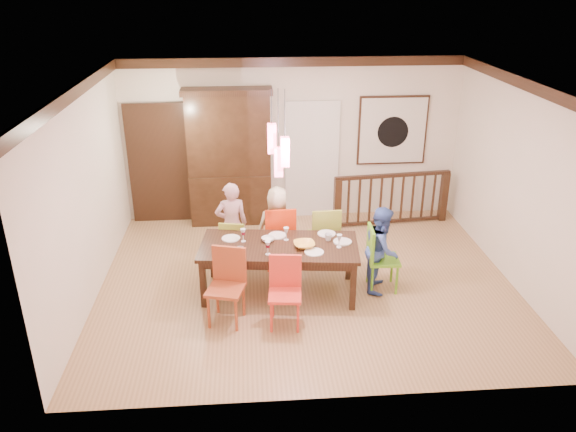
{
  "coord_description": "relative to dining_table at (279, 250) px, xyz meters",
  "views": [
    {
      "loc": [
        -0.82,
        -7.21,
        4.21
      ],
      "look_at": [
        -0.27,
        0.09,
        1.02
      ],
      "focal_mm": 35.0,
      "sensor_mm": 36.0,
      "label": 1
    }
  ],
  "objects": [
    {
      "name": "pendant_cluster",
      "position": [
        0.0,
        -0.0,
        1.44
      ],
      "size": [
        0.27,
        0.21,
        1.14
      ],
      "color": "#FF4C6B",
      "rests_on": "ceiling"
    },
    {
      "name": "plate_near_left",
      "position": [
        -0.76,
        -0.33,
        0.09
      ],
      "size": [
        0.26,
        0.26,
        0.01
      ],
      "primitive_type": "cylinder",
      "color": "white",
      "rests_on": "dining_table"
    },
    {
      "name": "balustrade",
      "position": [
        2.15,
        2.22,
        -0.17
      ],
      "size": [
        2.13,
        0.3,
        0.96
      ],
      "rotation": [
        0.0,
        0.0,
        0.1
      ],
      "color": "black",
      "rests_on": "floor"
    },
    {
      "name": "chair_far_left",
      "position": [
        -0.63,
        0.72,
        -0.19
      ],
      "size": [
        0.44,
        0.44,
        0.84
      ],
      "rotation": [
        0.0,
        0.0,
        2.96
      ],
      "color": "#A0B133",
      "rests_on": "floor"
    },
    {
      "name": "plate_far_mid",
      "position": [
        -0.01,
        0.29,
        0.09
      ],
      "size": [
        0.26,
        0.26,
        0.01
      ],
      "primitive_type": "cylinder",
      "color": "white",
      "rests_on": "dining_table"
    },
    {
      "name": "wine_glass_a",
      "position": [
        -0.49,
        0.15,
        0.18
      ],
      "size": [
        0.08,
        0.08,
        0.19
      ],
      "primitive_type": null,
      "color": "#590C19",
      "rests_on": "dining_table"
    },
    {
      "name": "small_bowl",
      "position": [
        -0.15,
        0.12,
        0.11
      ],
      "size": [
        0.19,
        0.19,
        0.06
      ],
      "primitive_type": "imported",
      "rotation": [
        0.0,
        0.0,
        -0.02
      ],
      "color": "white",
      "rests_on": "dining_table"
    },
    {
      "name": "chair_far_mid",
      "position": [
        0.05,
        0.81,
        -0.09
      ],
      "size": [
        0.49,
        0.49,
        1.02
      ],
      "rotation": [
        0.0,
        0.0,
        3.2
      ],
      "color": "red",
      "rests_on": "floor"
    },
    {
      "name": "wine_glass_d",
      "position": [
        0.81,
        -0.14,
        0.18
      ],
      "size": [
        0.08,
        0.08,
        0.19
      ],
      "primitive_type": null,
      "color": "silver",
      "rests_on": "dining_table"
    },
    {
      "name": "chair_end_right",
      "position": [
        1.48,
        -0.01,
        -0.12
      ],
      "size": [
        0.45,
        0.45,
        0.96
      ],
      "rotation": [
        0.0,
        0.0,
        1.52
      ],
      "color": "#62B320",
      "rests_on": "floor"
    },
    {
      "name": "china_hutch",
      "position": [
        -0.71,
        2.57,
        0.55
      ],
      "size": [
        1.54,
        0.46,
        2.43
      ],
      "color": "black",
      "rests_on": "floor"
    },
    {
      "name": "dining_table",
      "position": [
        0.0,
        0.0,
        0.0
      ],
      "size": [
        2.27,
        1.22,
        0.75
      ],
      "rotation": [
        0.0,
        0.0,
        -0.11
      ],
      "color": "black",
      "rests_on": "floor"
    },
    {
      "name": "plate_far_right",
      "position": [
        0.7,
        0.29,
        0.09
      ],
      "size": [
        0.26,
        0.26,
        0.01
      ],
      "primitive_type": "cylinder",
      "color": "white",
      "rests_on": "dining_table"
    },
    {
      "name": "wine_glass_b",
      "position": [
        0.11,
        0.15,
        0.18
      ],
      "size": [
        0.08,
        0.08,
        0.19
      ],
      "primitive_type": null,
      "color": "silver",
      "rests_on": "dining_table"
    },
    {
      "name": "wall_right",
      "position": [
        3.42,
        0.27,
        0.78
      ],
      "size": [
        0.0,
        5.0,
        5.0
      ],
      "primitive_type": "plane",
      "rotation": [
        1.57,
        0.0,
        -1.57
      ],
      "color": "beige",
      "rests_on": "floor"
    },
    {
      "name": "person_far_left",
      "position": [
        -0.67,
        0.89,
        0.01
      ],
      "size": [
        0.54,
        0.4,
        1.35
      ],
      "primitive_type": "imported",
      "rotation": [
        0.0,
        0.0,
        3.3
      ],
      "color": "beige",
      "rests_on": "floor"
    },
    {
      "name": "wall_back",
      "position": [
        0.42,
        2.77,
        0.78
      ],
      "size": [
        6.0,
        0.0,
        6.0
      ],
      "primitive_type": "plane",
      "rotation": [
        1.57,
        0.0,
        0.0
      ],
      "color": "beige",
      "rests_on": "floor"
    },
    {
      "name": "wall_left",
      "position": [
        -2.58,
        0.27,
        0.78
      ],
      "size": [
        0.0,
        5.0,
        5.0
      ],
      "primitive_type": "plane",
      "rotation": [
        1.57,
        0.0,
        1.57
      ],
      "color": "beige",
      "rests_on": "floor"
    },
    {
      "name": "cup_right",
      "position": [
        0.7,
        0.09,
        0.13
      ],
      "size": [
        0.14,
        0.14,
        0.1
      ],
      "primitive_type": "imported",
      "rotation": [
        0.0,
        0.0,
        -0.4
      ],
      "color": "silver",
      "rests_on": "dining_table"
    },
    {
      "name": "chair_near_left",
      "position": [
        -0.73,
        -0.69,
        -0.1
      ],
      "size": [
        0.55,
        0.55,
        0.99
      ],
      "rotation": [
        0.0,
        0.0,
        -0.27
      ],
      "color": "#A04221",
      "rests_on": "floor"
    },
    {
      "name": "plate_end_right",
      "position": [
        0.89,
        0.02,
        0.09
      ],
      "size": [
        0.26,
        0.26,
        0.01
      ],
      "primitive_type": "cylinder",
      "color": "white",
      "rests_on": "dining_table"
    },
    {
      "name": "crown_molding",
      "position": [
        0.42,
        0.27,
        2.15
      ],
      "size": [
        6.0,
        5.0,
        0.16
      ],
      "primitive_type": null,
      "color": "black",
      "rests_on": "wall_back"
    },
    {
      "name": "wine_glass_c",
      "position": [
        -0.17,
        -0.27,
        0.18
      ],
      "size": [
        0.08,
        0.08,
        0.19
      ],
      "primitive_type": null,
      "color": "#590C19",
      "rests_on": "dining_table"
    },
    {
      "name": "chair_far_right",
      "position": [
        0.74,
        0.81,
        -0.11
      ],
      "size": [
        0.46,
        0.46,
        0.98
      ],
      "rotation": [
        0.0,
        0.0,
        3.2
      ],
      "color": "#96A333",
      "rests_on": "floor"
    },
    {
      "name": "chair_near_mid",
      "position": [
        0.02,
        -0.82,
        -0.14
      ],
      "size": [
        0.45,
        0.45,
        0.92
      ],
      "rotation": [
        0.0,
        0.0,
        -0.1
      ],
      "color": "red",
      "rests_on": "floor"
    },
    {
      "name": "plate_near_mid",
      "position": [
        0.46,
        -0.27,
        0.09
      ],
      "size": [
        0.26,
        0.26,
        0.01
      ],
      "primitive_type": "cylinder",
      "color": "white",
      "rests_on": "dining_table"
    },
    {
      "name": "serving_bowl",
      "position": [
        0.34,
        -0.09,
        0.12
      ],
      "size": [
        0.32,
        0.32,
        0.07
      ],
      "primitive_type": "imported",
      "rotation": [
        0.0,
        0.0,
        0.1
      ],
      "color": "#EFBA44",
      "rests_on": "dining_table"
    },
    {
      "name": "white_doorway",
      "position": [
        0.77,
        2.74,
        0.38
      ],
      "size": [
        0.97,
        0.05,
        2.22
      ],
      "primitive_type": "cube",
      "color": "silver",
      "rests_on": "wall_back"
    },
    {
      "name": "person_far_mid",
      "position": [
        0.03,
        0.82,
        -0.03
      ],
      "size": [
        0.64,
        0.42,
        1.28
      ],
      "primitive_type": "imported",
      "rotation": [
        0.0,
        0.0,
        3.17
      ],
      "color": "beige",
      "rests_on": "floor"
    },
    {
      "name": "napkin",
      "position": [
        -0.02,
        -0.38,
        0.09
      ],
      "size": [
        0.18,
        0.14,
        0.01
      ],
      "primitive_type": "cube",
      "color": "#D83359",
      "rests_on": "dining_table"
    },
    {
      "name": "floor",
      "position": [
        0.42,
        0.27,
        -0.67
      ],
      "size": [
        6.0,
        6.0,
        0.0
      ],
      "primitive_type": "plane",
      "color": "#A0784D",
      "rests_on": "ground"
    },
    {
      "name": "painting",
      "position": [
        2.22,
        2.73,
        0.93
      ],
      "size": [
        1.25,
        0.06,
        1.25
      ],
      "color": "black",
      "rests_on": "wall_back"
    },
    {
      "name": "cup_left",
      "position": [
        -0.54,
        -0.22,
        0.13
      ],
      "size": [
        0.14,
        0.14,
        0.09
      ],
      "primitive_type": "imported",
      "rotation": [
        0.0,
        0.0,
        -0.29
      ],
      "color": "silver",
      "rests_on": "dining_table"
    },
    {
      "name": "plate_far_left",
      "position": [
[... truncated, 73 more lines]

